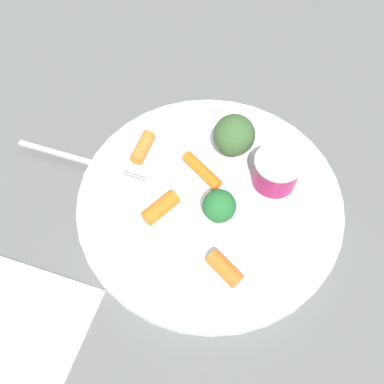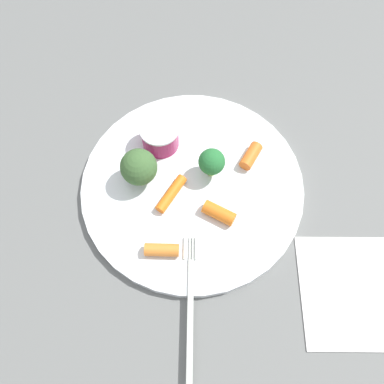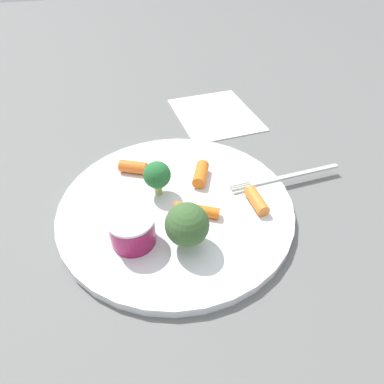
# 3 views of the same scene
# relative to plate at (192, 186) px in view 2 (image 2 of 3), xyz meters

# --- Properties ---
(ground_plane) EXTENTS (2.40, 2.40, 0.00)m
(ground_plane) POSITION_rel_plate_xyz_m (0.00, 0.00, -0.01)
(ground_plane) COLOR slate
(plate) EXTENTS (0.29, 0.29, 0.01)m
(plate) POSITION_rel_plate_xyz_m (0.00, 0.00, 0.00)
(plate) COLOR white
(plate) RESTS_ON ground_plane
(sauce_cup) EXTENTS (0.05, 0.05, 0.04)m
(sauce_cup) POSITION_rel_plate_xyz_m (-0.05, 0.06, 0.02)
(sauce_cup) COLOR #96184A
(sauce_cup) RESTS_ON plate
(broccoli_floret_0) EXTENTS (0.05, 0.05, 0.05)m
(broccoli_floret_0) POSITION_rel_plate_xyz_m (-0.07, -0.00, 0.04)
(broccoli_floret_0) COLOR #85BC6E
(broccoli_floret_0) RESTS_ON plate
(broccoli_floret_1) EXTENTS (0.03, 0.03, 0.05)m
(broccoli_floret_1) POSITION_rel_plate_xyz_m (0.02, 0.02, 0.04)
(broccoli_floret_1) COLOR #93BA5C
(broccoli_floret_1) RESTS_ON plate
(carrot_stick_0) EXTENTS (0.04, 0.02, 0.02)m
(carrot_stick_0) POSITION_rel_plate_xyz_m (-0.03, -0.10, 0.01)
(carrot_stick_0) COLOR orange
(carrot_stick_0) RESTS_ON plate
(carrot_stick_1) EXTENTS (0.04, 0.03, 0.02)m
(carrot_stick_1) POSITION_rel_plate_xyz_m (0.04, -0.04, 0.01)
(carrot_stick_1) COLOR orange
(carrot_stick_1) RESTS_ON plate
(carrot_stick_2) EXTENTS (0.04, 0.05, 0.01)m
(carrot_stick_2) POSITION_rel_plate_xyz_m (-0.02, -0.02, 0.01)
(carrot_stick_2) COLOR orange
(carrot_stick_2) RESTS_ON plate
(carrot_stick_3) EXTENTS (0.03, 0.04, 0.02)m
(carrot_stick_3) POSITION_rel_plate_xyz_m (0.07, 0.05, 0.01)
(carrot_stick_3) COLOR orange
(carrot_stick_3) RESTS_ON plate
(fork) EXTENTS (0.02, 0.16, 0.00)m
(fork) POSITION_rel_plate_xyz_m (0.01, -0.15, 0.01)
(fork) COLOR #B7BDB2
(fork) RESTS_ON plate
(napkin) EXTENTS (0.17, 0.15, 0.00)m
(napkin) POSITION_rel_plate_xyz_m (0.22, -0.11, -0.00)
(napkin) COLOR silver
(napkin) RESTS_ON ground_plane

